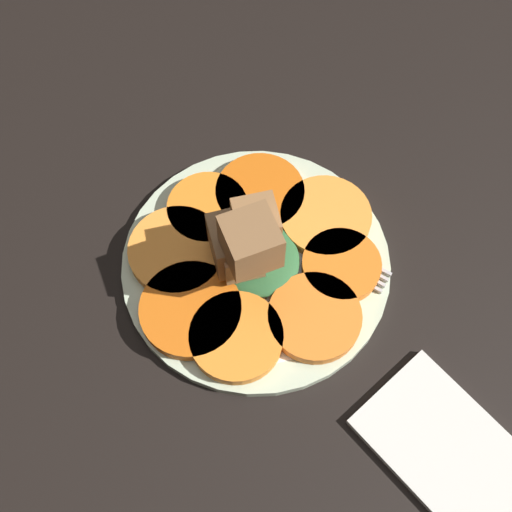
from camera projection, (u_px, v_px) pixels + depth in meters
table_slab at (256, 270)px, 62.92cm from camera, size 120.00×120.00×2.00cm
plate at (256, 263)px, 61.56cm from camera, size 25.68×25.68×1.05cm
carrot_slice_0 at (341, 265)px, 60.15cm from camera, size 7.44×7.44×1.22cm
carrot_slice_1 at (326, 217)px, 62.49cm from camera, size 8.91×8.91×1.22cm
carrot_slice_2 at (260, 193)px, 63.72cm from camera, size 8.85×8.85×1.22cm
carrot_slice_3 at (210, 207)px, 62.97cm from camera, size 7.93×7.93×1.22cm
carrot_slice_4 at (177, 251)px, 60.84cm from camera, size 9.25×9.25×1.22cm
carrot_slice_5 at (189, 308)px, 58.24cm from camera, size 9.31×9.31×1.22cm
carrot_slice_6 at (236, 337)px, 56.99cm from camera, size 8.44×8.44×1.22cm
carrot_slice_7 at (314, 317)px, 57.82cm from camera, size 8.52×8.52×1.22cm
center_pile at (247, 245)px, 57.08cm from camera, size 8.68×8.55×10.43cm
fork at (303, 240)px, 61.83cm from camera, size 18.47×7.22×0.40cm
napkin at (453, 455)px, 53.71cm from camera, size 15.86×9.52×0.80cm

